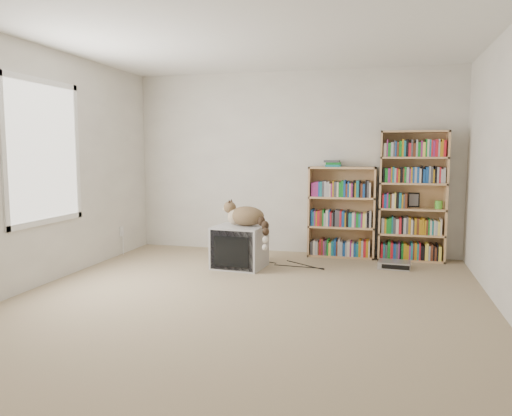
% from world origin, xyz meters
% --- Properties ---
extents(floor, '(4.50, 5.00, 0.01)m').
position_xyz_m(floor, '(0.00, 0.00, 0.00)').
color(floor, tan).
rests_on(floor, ground).
extents(wall_back, '(4.50, 0.02, 2.50)m').
position_xyz_m(wall_back, '(0.00, 2.50, 1.25)').
color(wall_back, silver).
rests_on(wall_back, floor).
extents(wall_front, '(4.50, 0.02, 2.50)m').
position_xyz_m(wall_front, '(0.00, -2.50, 1.25)').
color(wall_front, silver).
rests_on(wall_front, floor).
extents(wall_left, '(0.02, 5.00, 2.50)m').
position_xyz_m(wall_left, '(-2.25, 0.00, 1.25)').
color(wall_left, silver).
rests_on(wall_left, floor).
extents(ceiling, '(4.50, 5.00, 0.02)m').
position_xyz_m(ceiling, '(0.00, 0.00, 2.50)').
color(ceiling, white).
rests_on(ceiling, wall_back).
extents(window, '(0.02, 1.22, 1.52)m').
position_xyz_m(window, '(-2.24, 0.20, 1.40)').
color(window, white).
rests_on(window, wall_left).
extents(crt_tv, '(0.63, 0.58, 0.51)m').
position_xyz_m(crt_tv, '(-0.45, 1.40, 0.25)').
color(crt_tv, '#ADADB0').
rests_on(crt_tv, floor).
extents(cat, '(0.64, 0.47, 0.52)m').
position_xyz_m(cat, '(-0.34, 1.40, 0.60)').
color(cat, '#3A2717').
rests_on(cat, crt_tv).
extents(bookcase_tall, '(0.83, 0.30, 1.67)m').
position_xyz_m(bookcase_tall, '(1.59, 2.36, 0.80)').
color(bookcase_tall, tan).
rests_on(bookcase_tall, floor).
extents(bookcase_short, '(0.88, 0.30, 1.21)m').
position_xyz_m(bookcase_short, '(0.69, 2.36, 0.55)').
color(bookcase_short, tan).
rests_on(bookcase_short, floor).
extents(book_stack, '(0.21, 0.27, 0.09)m').
position_xyz_m(book_stack, '(0.56, 2.33, 1.25)').
color(book_stack, red).
rests_on(book_stack, bookcase_short).
extents(green_mug, '(0.09, 0.09, 0.10)m').
position_xyz_m(green_mug, '(1.91, 2.34, 0.73)').
color(green_mug, '#57C137').
rests_on(green_mug, bookcase_tall).
extents(framed_print, '(0.14, 0.05, 0.19)m').
position_xyz_m(framed_print, '(1.61, 2.44, 0.78)').
color(framed_print, black).
rests_on(framed_print, bookcase_tall).
extents(dvd_player, '(0.40, 0.30, 0.09)m').
position_xyz_m(dvd_player, '(1.38, 1.81, 0.04)').
color(dvd_player, '#ABABB0').
rests_on(dvd_player, floor).
extents(wall_outlet, '(0.01, 0.08, 0.13)m').
position_xyz_m(wall_outlet, '(-2.24, 1.74, 0.32)').
color(wall_outlet, silver).
rests_on(wall_outlet, wall_left).
extents(floor_cables, '(1.20, 0.70, 0.01)m').
position_xyz_m(floor_cables, '(-0.18, 1.79, 0.00)').
color(floor_cables, black).
rests_on(floor_cables, floor).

